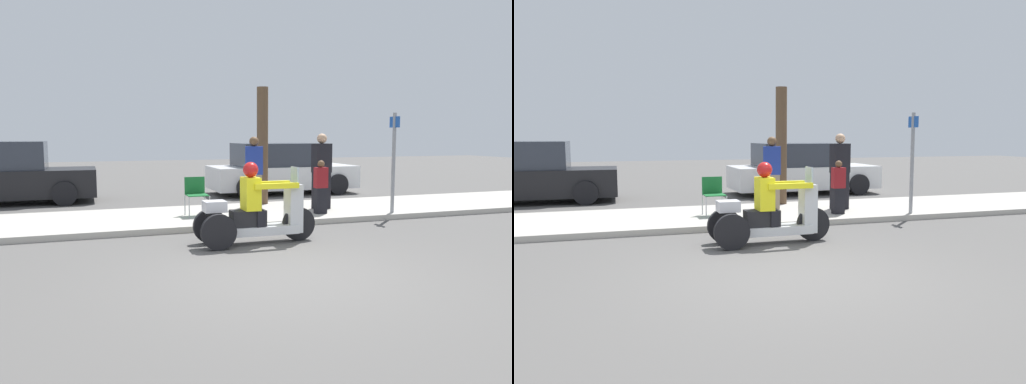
{
  "view_description": "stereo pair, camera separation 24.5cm",
  "coord_description": "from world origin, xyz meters",
  "views": [
    {
      "loc": [
        -2.42,
        -5.96,
        1.85
      ],
      "look_at": [
        0.29,
        1.93,
        0.88
      ],
      "focal_mm": 35.0,
      "sensor_mm": 36.0,
      "label": 1
    },
    {
      "loc": [
        -2.19,
        -6.04,
        1.85
      ],
      "look_at": [
        0.29,
        1.93,
        0.88
      ],
      "focal_mm": 35.0,
      "sensor_mm": 36.0,
      "label": 2
    }
  ],
  "objects": [
    {
      "name": "folding_chair_curbside",
      "position": [
        -0.2,
        4.48,
        0.62
      ],
      "size": [
        0.47,
        0.47,
        0.82
      ],
      "color": "#A5A8AD",
      "rests_on": "sidewalk_strip"
    },
    {
      "name": "ground_plane",
      "position": [
        0.0,
        0.0,
        0.0
      ],
      "size": [
        60.0,
        60.0,
        0.0
      ],
      "primitive_type": "plane",
      "color": "#565451"
    },
    {
      "name": "sidewalk_strip",
      "position": [
        0.0,
        4.6,
        0.06
      ],
      "size": [
        28.0,
        2.8,
        0.12
      ],
      "color": "#B2ADA3",
      "rests_on": "ground"
    },
    {
      "name": "parked_car_lot_far",
      "position": [
        -4.53,
        8.71,
        0.78
      ],
      "size": [
        4.6,
        1.95,
        1.67
      ],
      "color": "black",
      "rests_on": "ground"
    },
    {
      "name": "spectator_far_back",
      "position": [
        2.44,
        3.84,
        0.68
      ],
      "size": [
        0.28,
        0.17,
        1.17
      ],
      "color": "black",
      "rests_on": "sidewalk_strip"
    },
    {
      "name": "tree_trunk",
      "position": [
        1.76,
        5.73,
        1.56
      ],
      "size": [
        0.28,
        0.28,
        2.89
      ],
      "color": "brown",
      "rests_on": "sidewalk_strip"
    },
    {
      "name": "spectator_with_child",
      "position": [
        1.24,
        4.85,
        0.93
      ],
      "size": [
        0.45,
        0.35,
        1.68
      ],
      "color": "gray",
      "rests_on": "sidewalk_strip"
    },
    {
      "name": "motorcycle_trike",
      "position": [
        0.28,
        1.93,
        0.5
      ],
      "size": [
        2.1,
        0.68,
        1.39
      ],
      "color": "black",
      "rests_on": "ground"
    },
    {
      "name": "spectator_mid_group",
      "position": [
        2.77,
        4.48,
        0.96
      ],
      "size": [
        0.44,
        0.3,
        1.75
      ],
      "color": "black",
      "rests_on": "sidewalk_strip"
    },
    {
      "name": "street_sign",
      "position": [
        4.01,
        3.45,
        1.32
      ],
      "size": [
        0.08,
        0.36,
        2.2
      ],
      "color": "gray",
      "rests_on": "sidewalk_strip"
    },
    {
      "name": "parked_car_lot_left",
      "position": [
        3.38,
        8.64,
        0.74
      ],
      "size": [
        4.54,
        2.11,
        1.58
      ],
      "color": "silver",
      "rests_on": "ground"
    }
  ]
}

